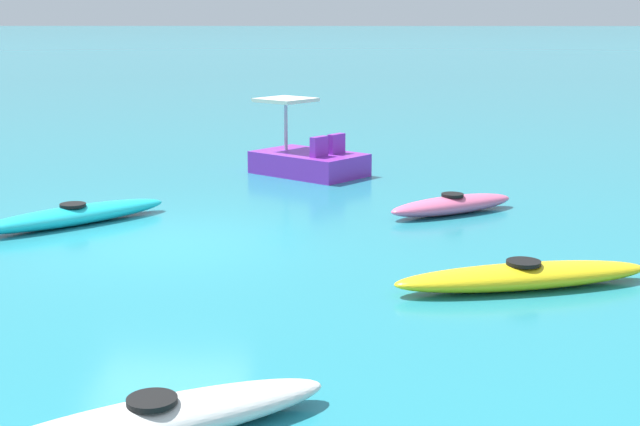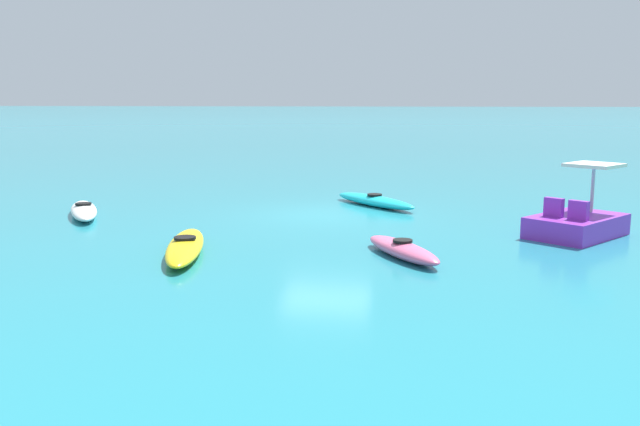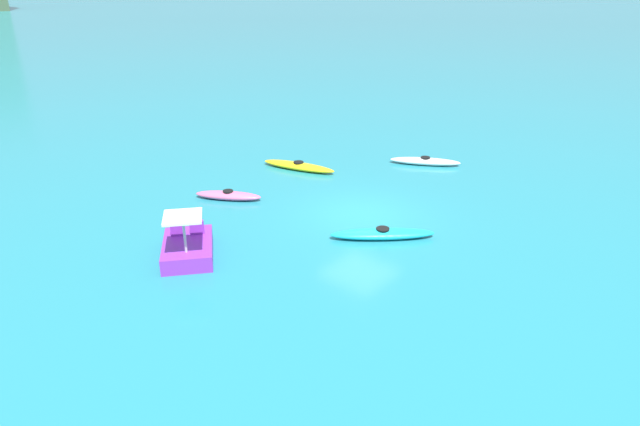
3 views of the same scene
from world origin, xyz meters
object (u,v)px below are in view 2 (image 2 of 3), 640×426
object	(u,v)px
kayak_yellow	(185,246)
kayak_white	(84,210)
kayak_cyan	(375,201)
kayak_pink	(402,249)
pedal_boat_purple	(577,222)

from	to	relation	value
kayak_yellow	kayak_white	bearing A→B (deg)	-42.30
kayak_yellow	kayak_white	world-z (taller)	same
kayak_cyan	kayak_white	size ratio (longest dim) A/B	0.96
kayak_yellow	kayak_white	xyz separation A→B (m)	(4.36, -3.97, 0.00)
kayak_pink	pedal_boat_purple	bearing A→B (deg)	-145.29
kayak_white	pedal_boat_purple	xyz separation A→B (m)	(-12.83, 0.82, 0.17)
kayak_cyan	kayak_white	world-z (taller)	same
pedal_boat_purple	kayak_yellow	bearing A→B (deg)	20.43
kayak_cyan	kayak_pink	distance (m)	6.68
kayak_yellow	kayak_pink	size ratio (longest dim) A/B	1.40
kayak_yellow	kayak_pink	xyz separation A→B (m)	(-4.48, -0.39, 0.00)
kayak_cyan	kayak_white	distance (m)	8.37
kayak_yellow	pedal_boat_purple	world-z (taller)	pedal_boat_purple
kayak_cyan	pedal_boat_purple	xyz separation A→B (m)	(-5.02, 3.84, 0.17)
kayak_white	pedal_boat_purple	bearing A→B (deg)	176.35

